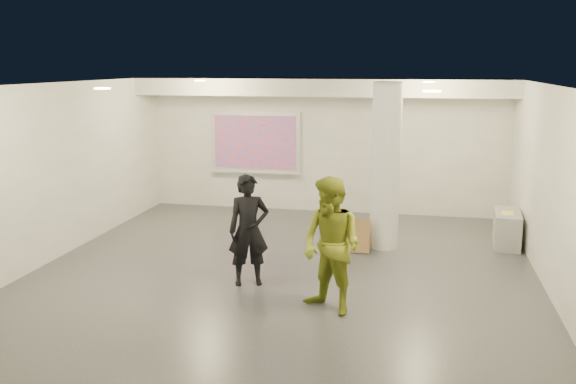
% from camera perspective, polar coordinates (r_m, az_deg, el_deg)
% --- Properties ---
extents(floor, '(8.00, 9.00, 0.01)m').
position_cam_1_polar(floor, '(10.42, -0.45, -7.18)').
color(floor, '#35383C').
rests_on(floor, ground).
extents(ceiling, '(8.00, 9.00, 0.01)m').
position_cam_1_polar(ceiling, '(9.88, -0.47, 9.54)').
color(ceiling, silver).
rests_on(ceiling, floor).
extents(wall_back, '(8.00, 0.01, 3.00)m').
position_cam_1_polar(wall_back, '(14.42, 3.30, 4.13)').
color(wall_back, silver).
rests_on(wall_back, floor).
extents(wall_front, '(8.00, 0.01, 3.00)m').
position_cam_1_polar(wall_front, '(5.85, -9.81, -6.91)').
color(wall_front, silver).
rests_on(wall_front, floor).
extents(wall_left, '(0.01, 9.00, 3.00)m').
position_cam_1_polar(wall_left, '(11.55, -20.26, 1.62)').
color(wall_left, silver).
rests_on(wall_left, floor).
extents(wall_right, '(0.01, 9.00, 3.00)m').
position_cam_1_polar(wall_right, '(10.01, 22.53, 0.05)').
color(wall_right, silver).
rests_on(wall_right, floor).
extents(soffit_band, '(8.00, 1.10, 0.36)m').
position_cam_1_polar(soffit_band, '(13.77, 3.02, 9.30)').
color(soffit_band, silver).
rests_on(soffit_band, ceiling).
extents(downlight_nw, '(0.22, 0.22, 0.02)m').
position_cam_1_polar(downlight_nw, '(12.89, -7.83, 9.78)').
color(downlight_nw, '#FDD082').
rests_on(downlight_nw, ceiling).
extents(downlight_ne, '(0.22, 0.22, 0.02)m').
position_cam_1_polar(downlight_ne, '(12.16, 12.41, 9.53)').
color(downlight_ne, '#FDD082').
rests_on(downlight_ne, ceiling).
extents(downlight_sw, '(0.22, 0.22, 0.02)m').
position_cam_1_polar(downlight_sw, '(9.22, -16.19, 8.84)').
color(downlight_sw, '#FDD082').
rests_on(downlight_sw, ceiling).
extents(downlight_se, '(0.22, 0.22, 0.02)m').
position_cam_1_polar(downlight_se, '(8.17, 12.68, 8.73)').
color(downlight_se, '#FDD082').
rests_on(downlight_se, ceiling).
extents(column, '(0.52, 0.52, 3.00)m').
position_cam_1_polar(column, '(11.62, 8.68, 2.25)').
color(column, silver).
rests_on(column, floor).
extents(projection_screen, '(2.10, 0.13, 1.42)m').
position_cam_1_polar(projection_screen, '(14.69, -2.93, 4.37)').
color(projection_screen, silver).
rests_on(projection_screen, wall_back).
extents(credenza, '(0.53, 1.12, 0.64)m').
position_cam_1_polar(credenza, '(12.51, 18.88, -3.11)').
color(credenza, '#939698').
rests_on(credenza, floor).
extents(papers_stack, '(0.26, 0.32, 0.02)m').
position_cam_1_polar(papers_stack, '(12.22, 18.96, -1.87)').
color(papers_stack, silver).
rests_on(papers_stack, credenza).
extents(postit_pad, '(0.26, 0.30, 0.03)m').
position_cam_1_polar(postit_pad, '(12.29, 18.92, -1.78)').
color(postit_pad, yellow).
rests_on(postit_pad, credenza).
extents(cardboard_back, '(0.51, 0.22, 0.54)m').
position_cam_1_polar(cardboard_back, '(11.77, 6.27, -3.69)').
color(cardboard_back, olive).
rests_on(cardboard_back, floor).
extents(cardboard_front, '(0.53, 0.20, 0.58)m').
position_cam_1_polar(cardboard_front, '(11.51, 5.98, -3.93)').
color(cardboard_front, olive).
rests_on(cardboard_front, floor).
extents(woman, '(0.72, 0.61, 1.69)m').
position_cam_1_polar(woman, '(9.69, -3.52, -3.41)').
color(woman, black).
rests_on(woman, floor).
extents(man, '(1.14, 1.08, 1.85)m').
position_cam_1_polar(man, '(8.60, 3.88, -4.79)').
color(man, olive).
rests_on(man, floor).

